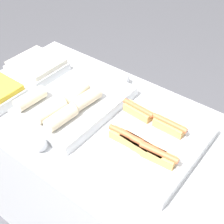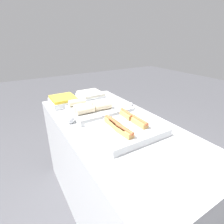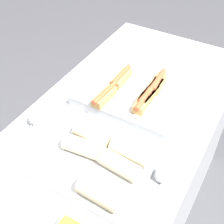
{
  "view_description": "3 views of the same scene",
  "coord_description": "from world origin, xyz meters",
  "views": [
    {
      "loc": [
        0.54,
        -0.75,
        1.79
      ],
      "look_at": [
        -0.04,
        0.0,
        0.94
      ],
      "focal_mm": 50.0,
      "sensor_mm": 36.0,
      "label": 1
    },
    {
      "loc": [
        0.97,
        -0.61,
        1.46
      ],
      "look_at": [
        -0.04,
        0.0,
        0.94
      ],
      "focal_mm": 28.0,
      "sensor_mm": 36.0,
      "label": 2
    },
    {
      "loc": [
        -0.81,
        -0.44,
        1.77
      ],
      "look_at": [
        -0.04,
        0.0,
        0.94
      ],
      "focal_mm": 50.0,
      "sensor_mm": 36.0,
      "label": 3
    }
  ],
  "objects": [
    {
      "name": "ground_plane",
      "position": [
        0.0,
        0.0,
        0.0
      ],
      "size": [
        12.0,
        12.0,
        0.0
      ],
      "primitive_type": "plane",
      "color": "#4C4C51"
    },
    {
      "name": "counter",
      "position": [
        0.0,
        0.0,
        0.43
      ],
      "size": [
        1.54,
        0.73,
        0.86
      ],
      "color": "silver",
      "rests_on": "ground_plane"
    },
    {
      "name": "tray_hotdogs",
      "position": [
        0.15,
        -0.0,
        0.9
      ],
      "size": [
        0.38,
        0.45,
        0.1
      ],
      "color": "silver",
      "rests_on": "counter"
    },
    {
      "name": "tray_wraps",
      "position": [
        -0.25,
        -0.02,
        0.9
      ],
      "size": [
        0.34,
        0.48,
        0.11
      ],
      "color": "silver",
      "rests_on": "counter"
    },
    {
      "name": "serving_spoon_near",
      "position": [
        -0.19,
        -0.28,
        0.89
      ],
      "size": [
        0.22,
        0.06,
        0.06
      ],
      "color": "#B2B5BA",
      "rests_on": "counter"
    },
    {
      "name": "serving_spoon_far",
      "position": [
        -0.19,
        0.28,
        0.89
      ],
      "size": [
        0.22,
        0.06,
        0.06
      ],
      "color": "#B2B5BA",
      "rests_on": "counter"
    }
  ]
}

